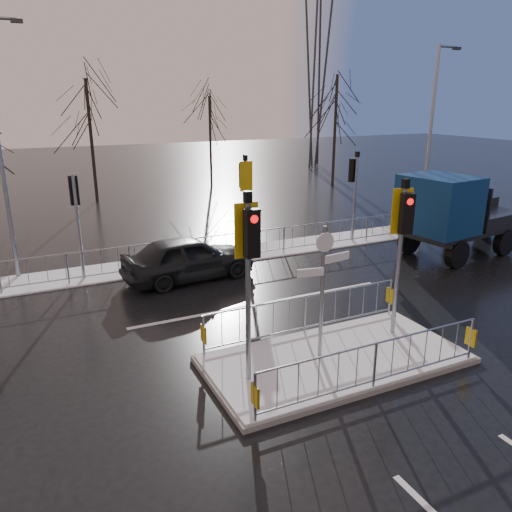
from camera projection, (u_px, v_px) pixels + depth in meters
name	position (u px, v px, depth m)	size (l,w,h in m)	color
ground	(335.00, 362.00, 11.53)	(120.00, 120.00, 0.00)	black
snow_verge	(207.00, 258.00, 18.93)	(30.00, 2.00, 0.04)	white
lane_markings	(343.00, 368.00, 11.24)	(8.00, 11.38, 0.01)	silver
traffic_island	(335.00, 346.00, 11.42)	(6.00, 3.04, 4.15)	slate
far_kerb_fixtures	(218.00, 235.00, 18.31)	(18.00, 0.65, 3.83)	gray
car_far_lane	(189.00, 258.00, 16.61)	(1.77, 4.40, 1.50)	black
flatbed_truck	(454.00, 213.00, 18.85)	(7.07, 3.33, 3.16)	black
tree_far_a	(89.00, 117.00, 28.19)	(3.75, 3.75, 7.08)	black
tree_far_b	(210.00, 124.00, 33.39)	(3.25, 3.25, 6.14)	black
tree_far_c	(336.00, 109.00, 33.80)	(4.00, 4.00, 7.55)	black
street_lamp_right	(432.00, 133.00, 21.86)	(1.25, 0.18, 8.00)	gray
street_lamp_left	(1.00, 142.00, 15.72)	(1.25, 0.18, 8.20)	gray
pylon_wires	(306.00, 32.00, 40.96)	(70.00, 2.38, 19.97)	#2D3033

